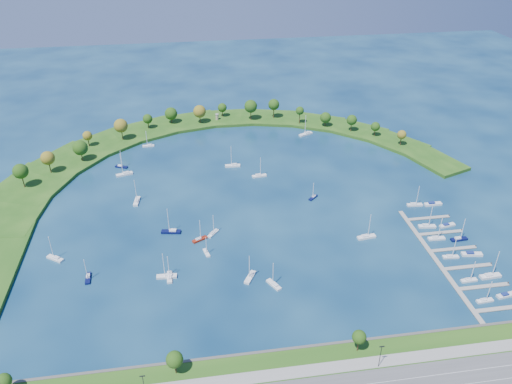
{
  "coord_description": "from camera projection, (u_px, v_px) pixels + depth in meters",
  "views": [
    {
      "loc": [
        -30.1,
        -225.2,
        143.62
      ],
      "look_at": [
        5.0,
        5.0,
        4.0
      ],
      "focal_mm": 34.99,
      "sensor_mm": 36.0,
      "label": 1
    }
  ],
  "objects": [
    {
      "name": "moored_boat_17",
      "position": [
        313.0,
        197.0,
        273.14
      ],
      "size": [
        6.15,
        5.99,
        9.86
      ],
      "rotation": [
        0.0,
        0.0,
        3.9
      ],
      "color": "#090D39",
      "rests_on": "ground"
    },
    {
      "name": "moored_boat_5",
      "position": [
        137.0,
        201.0,
        269.56
      ],
      "size": [
        3.57,
        9.26,
        13.27
      ],
      "rotation": [
        0.0,
        0.0,
        1.45
      ],
      "color": "silver",
      "rests_on": "ground"
    },
    {
      "name": "moored_boat_3",
      "position": [
        259.0,
        175.0,
        293.93
      ],
      "size": [
        8.77,
        3.33,
        12.59
      ],
      "rotation": [
        0.0,
        0.0,
        6.39
      ],
      "color": "silver",
      "rests_on": "ground"
    },
    {
      "name": "moored_boat_1",
      "position": [
        233.0,
        165.0,
        304.89
      ],
      "size": [
        9.37,
        3.08,
        13.59
      ],
      "rotation": [
        0.0,
        0.0,
        3.09
      ],
      "color": "silver",
      "rests_on": "ground"
    },
    {
      "name": "moored_boat_14",
      "position": [
        274.0,
        284.0,
        212.08
      ],
      "size": [
        5.83,
        8.11,
        11.79
      ],
      "rotation": [
        0.0,
        0.0,
        2.07
      ],
      "color": "silver",
      "rests_on": "ground"
    },
    {
      "name": "docked_boat_2",
      "position": [
        469.0,
        280.0,
        214.6
      ],
      "size": [
        7.29,
        2.33,
        10.6
      ],
      "rotation": [
        0.0,
        0.0,
        0.04
      ],
      "color": "silver",
      "rests_on": "ground"
    },
    {
      "name": "docked_boat_10",
      "position": [
        415.0,
        204.0,
        266.63
      ],
      "size": [
        8.36,
        2.86,
        12.08
      ],
      "rotation": [
        0.0,
        0.0,
        -0.07
      ],
      "color": "silver",
      "rests_on": "ground"
    },
    {
      "name": "moored_boat_10",
      "position": [
        148.0,
        145.0,
        329.13
      ],
      "size": [
        7.65,
        2.33,
        11.17
      ],
      "rotation": [
        0.0,
        0.0,
        3.17
      ],
      "color": "silver",
      "rests_on": "ground"
    },
    {
      "name": "moored_boat_9",
      "position": [
        88.0,
        277.0,
        215.81
      ],
      "size": [
        2.51,
        7.69,
        11.16
      ],
      "rotation": [
        0.0,
        0.0,
        4.76
      ],
      "color": "#090D39",
      "rests_on": "ground"
    },
    {
      "name": "docked_boat_4",
      "position": [
        451.0,
        256.0,
        228.48
      ],
      "size": [
        7.52,
        2.76,
        10.81
      ],
      "rotation": [
        0.0,
        0.0,
        -0.1
      ],
      "color": "silver",
      "rests_on": "ground"
    },
    {
      "name": "docked_boat_1",
      "position": [
        506.0,
        295.0,
        206.65
      ],
      "size": [
        8.64,
        3.48,
        1.71
      ],
      "rotation": [
        0.0,
        0.0,
        0.14
      ],
      "color": "silver",
      "rests_on": "ground"
    },
    {
      "name": "moored_boat_8",
      "position": [
        170.0,
        277.0,
        216.25
      ],
      "size": [
        2.18,
        7.72,
        11.34
      ],
      "rotation": [
        0.0,
        0.0,
        1.57
      ],
      "color": "silver",
      "rests_on": "ground"
    },
    {
      "name": "docked_boat_9",
      "position": [
        447.0,
        225.0,
        250.21
      ],
      "size": [
        8.54,
        3.7,
        1.69
      ],
      "rotation": [
        0.0,
        0.0,
        0.17
      ],
      "color": "silver",
      "rests_on": "ground"
    },
    {
      "name": "ground",
      "position": [
        248.0,
        204.0,
        268.68
      ],
      "size": [
        700.0,
        700.0,
        0.0
      ],
      "primitive_type": "plane",
      "color": "#072243",
      "rests_on": "ground"
    },
    {
      "name": "docked_boat_3",
      "position": [
        490.0,
        276.0,
        216.73
      ],
      "size": [
        9.6,
        3.09,
        13.95
      ],
      "rotation": [
        0.0,
        0.0,
        0.05
      ],
      "color": "silver",
      "rests_on": "ground"
    },
    {
      "name": "moored_boat_12",
      "position": [
        200.0,
        239.0,
        239.94
      ],
      "size": [
        7.71,
        5.52,
        11.19
      ],
      "rotation": [
        0.0,
        0.0,
        0.5
      ],
      "color": "maroon",
      "rests_on": "ground"
    },
    {
      "name": "moored_boat_7",
      "position": [
        55.0,
        258.0,
        227.3
      ],
      "size": [
        8.38,
        6.88,
        12.58
      ],
      "rotation": [
        0.0,
        0.0,
        2.53
      ],
      "color": "silver",
      "rests_on": "ground"
    },
    {
      "name": "docked_boat_7",
      "position": [
        459.0,
        239.0,
        240.07
      ],
      "size": [
        8.41,
        2.77,
        12.19
      ],
      "rotation": [
        0.0,
        0.0,
        0.05
      ],
      "color": "#090D39",
      "rests_on": "ground"
    },
    {
      "name": "dock_system",
      "position": [
        451.0,
        259.0,
        227.81
      ],
      "size": [
        24.28,
        82.0,
        1.6
      ],
      "color": "gray",
      "rests_on": "ground"
    },
    {
      "name": "moored_boat_11",
      "position": [
        250.0,
        276.0,
        216.26
      ],
      "size": [
        6.35,
        8.69,
        12.68
      ],
      "rotation": [
        0.0,
        0.0,
        4.2
      ],
      "color": "silver",
      "rests_on": "ground"
    },
    {
      "name": "harbor_tower",
      "position": [
        217.0,
        117.0,
        362.24
      ],
      "size": [
        2.6,
        2.6,
        4.46
      ],
      "color": "gray",
      "rests_on": "breakwater"
    },
    {
      "name": "docked_boat_6",
      "position": [
        436.0,
        238.0,
        240.61
      ],
      "size": [
        8.37,
        2.69,
        12.16
      ],
      "rotation": [
        0.0,
        0.0,
        -0.05
      ],
      "color": "silver",
      "rests_on": "ground"
    },
    {
      "name": "docked_boat_11",
      "position": [
        433.0,
        204.0,
        267.3
      ],
      "size": [
        9.47,
        2.88,
        1.92
      ],
      "rotation": [
        0.0,
        0.0,
        0.03
      ],
      "color": "silver",
      "rests_on": "ground"
    },
    {
      "name": "moored_boat_2",
      "position": [
        121.0,
        166.0,
        303.86
      ],
      "size": [
        7.97,
        5.14,
        11.4
      ],
      "rotation": [
        0.0,
        0.0,
        5.86
      ],
      "color": "#090D39",
      "rests_on": "ground"
    },
    {
      "name": "moored_boat_13",
      "position": [
        171.0,
        231.0,
        245.25
      ],
      "size": [
        9.86,
        4.26,
        14.04
      ],
      "rotation": [
        0.0,
        0.0,
        2.97
      ],
      "color": "#090D39",
      "rests_on": "ground"
    },
    {
      "name": "moored_boat_0",
      "position": [
        125.0,
        174.0,
        295.55
      ],
      "size": [
        10.05,
        5.34,
        14.23
      ],
      "rotation": [
        0.0,
        0.0,
        3.43
      ],
      "color": "silver",
      "rests_on": "ground"
    },
    {
      "name": "docked_boat_5",
      "position": [
        472.0,
        254.0,
        230.1
      ],
      "size": [
        9.73,
        4.03,
        1.93
      ],
      "rotation": [
        0.0,
        0.0,
        -0.15
      ],
      "color": "silver",
      "rests_on": "ground"
    },
    {
      "name": "moored_boat_4",
      "position": [
        306.0,
        134.0,
        344.88
      ],
      "size": [
        10.35,
        6.91,
        14.87
      ],
      "rotation": [
        0.0,
        0.0,
        3.59
      ],
      "color": "silver",
      "rests_on": "ground"
    },
    {
      "name": "docked_boat_0",
      "position": [
        485.0,
        300.0,
        203.84
      ],
      "size": [
        7.28,
        2.47,
        10.52
      ],
      "rotation": [
        0.0,
        0.0,
        0.07
      ],
      "color": "silver",
      "rests_on": "ground"
    },
    {
      "name": "moored_boat_6",
      "position": [
        206.0,
        252.0,
        231.13
      ],
      "size": [
        3.28,
        6.68,
        9.46
      ],
      "rotation": [
        0.0,
        0.0,
        4.95
      ],
      "color": "silver",
      "rests_on": "ground"
    },
    {
      "name": "moored_boat_18",
      "position": [
        366.0,
        236.0,
        241.51
      ],
      "size": [
        9.43,
        3.71,
        13.5
      ],
      "rotation": [
        0.0,
        0.0,
        0.13
      ],
      "color": "silver",
      "rests_on": "ground"
    },
    {
      "name": "moored_boat_16",
      "position": [
        167.0,
        276.0,
        216.73
      ],
      "size": [
        8.93,
        2.96,
        12.94
      ],
      "rotation": [
        0.0,
        0.0,
        3.09
      ],
      "color": "silver",
      "rests_on": "ground"
    },
    {
      "name": "breakwater",
      "position": [
        162.0,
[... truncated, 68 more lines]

